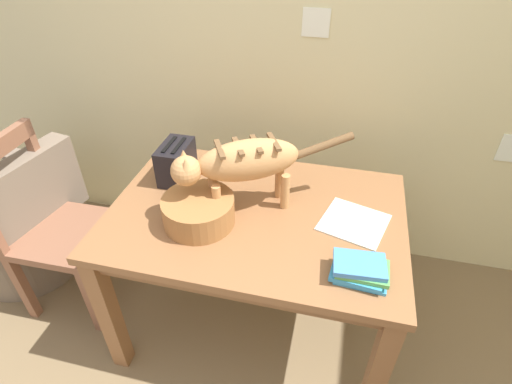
{
  "coord_description": "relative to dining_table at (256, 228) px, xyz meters",
  "views": [
    {
      "loc": [
        0.24,
        -0.16,
        1.77
      ],
      "look_at": [
        -0.05,
        1.07,
        0.82
      ],
      "focal_mm": 28.01,
      "sensor_mm": 36.0,
      "label": 1
    }
  ],
  "objects": [
    {
      "name": "dining_table",
      "position": [
        0.0,
        0.0,
        0.0
      ],
      "size": [
        1.2,
        0.83,
        0.72
      ],
      "color": "brown",
      "rests_on": "ground_plane"
    },
    {
      "name": "coffee_mug",
      "position": [
        -0.24,
        -0.09,
        0.16
      ],
      "size": [
        0.12,
        0.08,
        0.08
      ],
      "color": "white",
      "rests_on": "saucer_bowl"
    },
    {
      "name": "wicker_armchair",
      "position": [
        -1.35,
        0.07,
        -0.36
      ],
      "size": [
        0.64,
        0.66,
        0.78
      ],
      "rotation": [
        0.0,
        0.0,
        1.4
      ],
      "color": "#766655",
      "rests_on": "ground_plane"
    },
    {
      "name": "wooden_chair_near",
      "position": [
        -0.98,
        -0.05,
        -0.17
      ],
      "size": [
        0.43,
        0.43,
        0.94
      ],
      "rotation": [
        0.0,
        0.0,
        -1.55
      ],
      "color": "brown",
      "rests_on": "ground_plane"
    },
    {
      "name": "wall_rear",
      "position": [
        0.05,
        0.72,
        0.62
      ],
      "size": [
        4.3,
        0.11,
        2.5
      ],
      "color": "beige",
      "rests_on": "ground_plane"
    },
    {
      "name": "magazine",
      "position": [
        0.39,
        0.02,
        0.09
      ],
      "size": [
        0.3,
        0.29,
        0.01
      ],
      "primitive_type": "cube",
      "rotation": [
        0.0,
        0.0,
        -0.29
      ],
      "color": "silver",
      "rests_on": "dining_table"
    },
    {
      "name": "toaster",
      "position": [
        -0.4,
        0.15,
        0.18
      ],
      "size": [
        0.12,
        0.2,
        0.18
      ],
      "color": "black",
      "rests_on": "dining_table"
    },
    {
      "name": "cat",
      "position": [
        -0.06,
        0.01,
        0.31
      ],
      "size": [
        0.66,
        0.4,
        0.31
      ],
      "rotation": [
        0.0,
        0.0,
        2.07
      ],
      "color": "tan",
      "rests_on": "dining_table"
    },
    {
      "name": "saucer_bowl",
      "position": [
        -0.25,
        -0.09,
        0.11
      ],
      "size": [
        0.21,
        0.21,
        0.03
      ],
      "primitive_type": "cylinder",
      "color": "#B7B1A5",
      "rests_on": "dining_table"
    },
    {
      "name": "wicker_basket",
      "position": [
        -0.2,
        -0.11,
        0.15
      ],
      "size": [
        0.28,
        0.28,
        0.11
      ],
      "color": "#9A6637",
      "rests_on": "dining_table"
    },
    {
      "name": "book_stack",
      "position": [
        0.42,
        -0.26,
        0.13
      ],
      "size": [
        0.2,
        0.14,
        0.07
      ],
      "color": "#3A92C7",
      "rests_on": "dining_table"
    }
  ]
}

